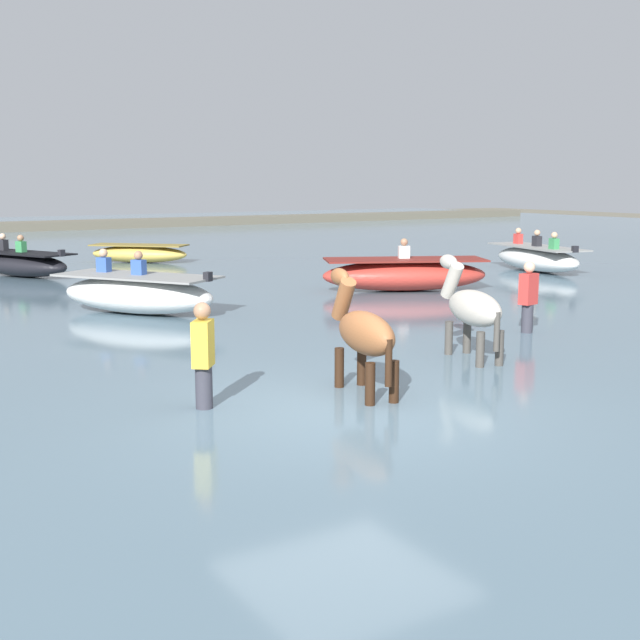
% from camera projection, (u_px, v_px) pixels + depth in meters
% --- Properties ---
extents(ground_plane, '(120.00, 120.00, 0.00)m').
position_uv_depth(ground_plane, '(344.00, 441.00, 9.48)').
color(ground_plane, '#666051').
extents(water_surface, '(90.00, 90.00, 0.38)m').
position_uv_depth(water_surface, '(93.00, 310.00, 17.82)').
color(water_surface, slate).
rests_on(water_surface, ground).
extents(horse_lead_pinto, '(0.72, 1.73, 1.87)m').
position_uv_depth(horse_lead_pinto, '(472.00, 310.00, 11.97)').
color(horse_lead_pinto, beige).
rests_on(horse_lead_pinto, ground).
extents(horse_trailing_chestnut, '(0.67, 1.73, 1.87)m').
position_uv_depth(horse_trailing_chestnut, '(363.00, 336.00, 10.02)').
color(horse_trailing_chestnut, brown).
rests_on(horse_trailing_chestnut, ground).
extents(boat_near_port, '(4.18, 2.92, 1.25)m').
position_uv_depth(boat_near_port, '(405.00, 275.00, 19.54)').
color(boat_near_port, '#BC382D').
rests_on(boat_near_port, water_surface).
extents(boat_mid_channel, '(3.01, 3.63, 1.25)m').
position_uv_depth(boat_mid_channel, '(137.00, 294.00, 16.23)').
color(boat_mid_channel, silver).
rests_on(boat_mid_channel, water_surface).
extents(boat_far_offshore, '(2.01, 3.85, 1.21)m').
position_uv_depth(boat_far_offshore, '(537.00, 258.00, 23.78)').
color(boat_far_offshore, silver).
rests_on(boat_far_offshore, water_surface).
extents(boat_distant_east, '(2.51, 3.56, 1.15)m').
position_uv_depth(boat_distant_east, '(22.00, 264.00, 22.47)').
color(boat_distant_east, black).
rests_on(boat_distant_east, water_surface).
extents(boat_distant_west, '(3.04, 2.94, 0.58)m').
position_uv_depth(boat_distant_west, '(139.00, 254.00, 26.31)').
color(boat_distant_west, gold).
rests_on(boat_distant_west, water_surface).
extents(person_spectator_far, '(0.36, 0.38, 1.63)m').
position_uv_depth(person_spectator_far, '(203.00, 367.00, 9.39)').
color(person_spectator_far, '#383842').
rests_on(person_spectator_far, ground).
extents(person_wading_close, '(0.35, 0.26, 1.63)m').
position_uv_depth(person_wading_close, '(528.00, 305.00, 14.10)').
color(person_wading_close, '#383842').
rests_on(person_wading_close, ground).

